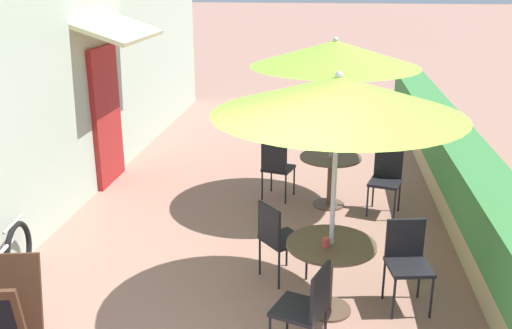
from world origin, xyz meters
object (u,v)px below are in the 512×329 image
Objects in this scene: coffee_cup_near at (326,242)px; patio_table_mid at (330,169)px; cafe_chair_mid_right at (277,165)px; patio_umbrella_near at (338,96)px; patio_table_near at (330,260)px; cafe_chair_near_right at (278,235)px; cafe_chair_near_back at (307,305)px; cafe_chair_near_left at (407,257)px; patio_umbrella_mid at (335,54)px; cafe_chair_mid_left at (386,176)px.

coffee_cup_near is 0.11× the size of patio_table_mid.
patio_umbrella_near is at bearing -58.83° from cafe_chair_mid_right.
patio_table_near is 0.77m from cafe_chair_near_right.
cafe_chair_near_left is at bearing -24.28° from cafe_chair_near_back.
cafe_chair_near_right is 2.20m from patio_table_mid.
patio_umbrella_mid is (0.00, 0.00, 1.58)m from patio_table_mid.
patio_umbrella_near is at bearing 5.72° from cafe_chair_near_right.
cafe_chair_mid_left is at bearing -9.93° from patio_umbrella_mid.
patio_umbrella_near is 3.10m from patio_table_mid.
patio_table_near is 0.97× the size of cafe_chair_near_right.
patio_umbrella_mid is at bearing -83.18° from cafe_chair_near_left.
cafe_chair_near_back is at bearing -103.92° from patio_umbrella_near.
patio_table_mid is (-0.02, 2.67, -1.58)m from patio_umbrella_near.
cafe_chair_near_right is at bearing 136.08° from patio_umbrella_near.
coffee_cup_near is at bearing -123.95° from patio_umbrella_near.
patio_umbrella_near reaches higher than cafe_chair_mid_right.
patio_umbrella_mid is at bearing 5.72° from cafe_chair_mid_left.
patio_table_near is 9.42× the size of coffee_cup_near.
patio_table_mid is at bearing -83.18° from cafe_chair_near_left.
cafe_chair_mid_right is at bearing 105.52° from patio_umbrella_near.
patio_umbrella_mid is (0.16, 3.41, 1.61)m from cafe_chair_near_back.
cafe_chair_near_left is at bearing 16.08° from patio_umbrella_near.
cafe_chair_near_back is 1.03× the size of patio_table_mid.
coffee_cup_near is 0.10× the size of cafe_chair_mid_right.
coffee_cup_near is at bearing 88.87° from cafe_chair_mid_left.
coffee_cup_near is (0.13, 0.67, 0.25)m from cafe_chair_near_back.
cafe_chair_near_left is 2.32m from cafe_chair_mid_left.
coffee_cup_near is at bearing -90.64° from patio_umbrella_mid.
cafe_chair_near_left is at bearing -72.81° from patio_umbrella_mid.
patio_table_near is at bearing 5.72° from cafe_chair_near_right.
patio_umbrella_mid reaches higher than cafe_chair_near_left.
cafe_chair_near_back is at bearing -24.28° from cafe_chair_near_right.
patio_table_near is 0.36× the size of patio_umbrella_mid.
coffee_cup_near is 3.06m from patio_umbrella_mid.
patio_umbrella_near is at bearing 5.72° from cafe_chair_near_back.
patio_table_mid is (-0.02, 2.67, 0.00)m from patio_table_near.
cafe_chair_near_right and cafe_chair_near_back have the same top height.
patio_umbrella_near is 2.69× the size of cafe_chair_mid_left.
cafe_chair_mid_right is at bearing 5.72° from cafe_chair_mid_left.
patio_umbrella_mid reaches higher than cafe_chair_mid_right.
patio_umbrella_mid is at bearing 89.36° from coffee_cup_near.
patio_umbrella_mid is at bearing 16.89° from cafe_chair_near_back.
patio_table_mid is 0.36× the size of patio_umbrella_mid.
cafe_chair_mid_left is (0.76, -0.13, -0.03)m from patio_table_mid.
cafe_chair_mid_left is (1.29, 2.00, 0.00)m from cafe_chair_near_right.
patio_umbrella_mid reaches higher than cafe_chair_mid_left.
cafe_chair_near_right is 1.00× the size of cafe_chair_mid_left.
patio_table_near is 0.97× the size of cafe_chair_near_left.
patio_table_mid is at bearing 125.64° from cafe_chair_near_right.
cafe_chair_mid_left is 1.54m from cafe_chair_mid_right.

